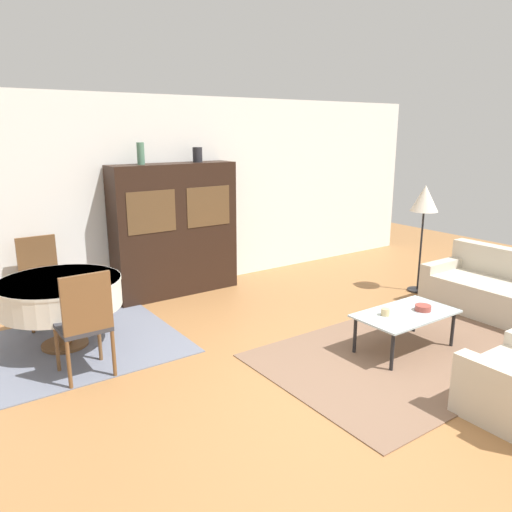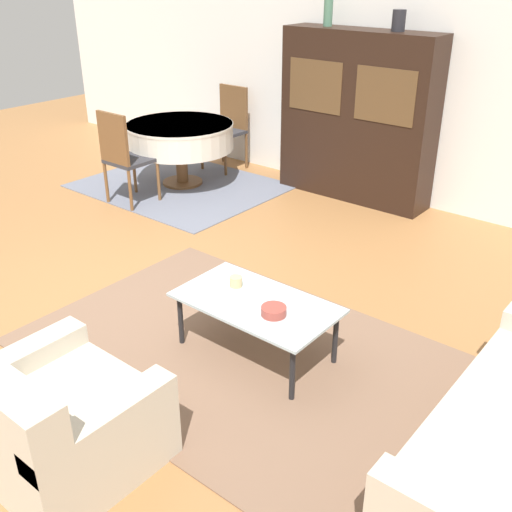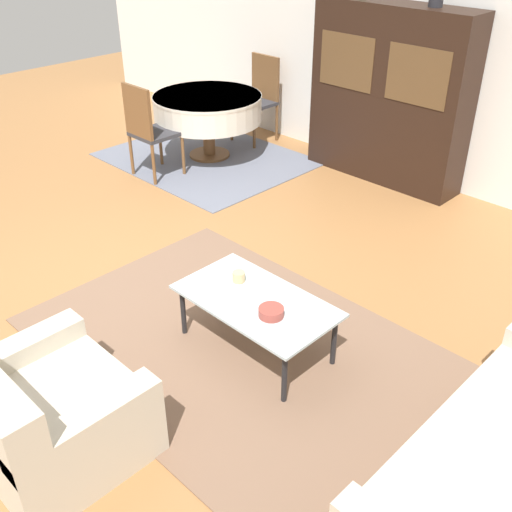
{
  "view_description": "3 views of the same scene",
  "coord_description": "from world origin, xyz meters",
  "px_view_note": "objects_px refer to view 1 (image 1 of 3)",
  "views": [
    {
      "loc": [
        -2.74,
        -2.78,
        2.26
      ],
      "look_at": [
        0.2,
        1.4,
        0.95
      ],
      "focal_mm": 35.0,
      "sensor_mm": 36.0,
      "label": 1
    },
    {
      "loc": [
        3.47,
        -2.36,
        2.45
      ],
      "look_at": [
        1.31,
        0.29,
        0.75
      ],
      "focal_mm": 42.0,
      "sensor_mm": 36.0,
      "label": 2
    },
    {
      "loc": [
        3.57,
        -2.01,
        2.71
      ],
      "look_at": [
        1.31,
        0.29,
        0.75
      ],
      "focal_mm": 42.0,
      "sensor_mm": 36.0,
      "label": 3
    }
  ],
  "objects_px": {
    "cup": "(385,312)",
    "vase_tall": "(141,154)",
    "couch": "(505,293)",
    "dining_chair_near": "(85,319)",
    "dining_table": "(60,294)",
    "coffee_table": "(406,316)",
    "dining_chair_far": "(41,275)",
    "vase_short": "(197,155)",
    "display_cabinet": "(175,230)",
    "floor_lamp": "(425,202)",
    "bowl": "(423,308)"
  },
  "relations": [
    {
      "from": "floor_lamp",
      "to": "cup",
      "type": "bearing_deg",
      "value": -151.2
    },
    {
      "from": "couch",
      "to": "vase_short",
      "type": "bearing_deg",
      "value": 39.47
    },
    {
      "from": "couch",
      "to": "display_cabinet",
      "type": "relative_size",
      "value": 1.0
    },
    {
      "from": "cup",
      "to": "dining_chair_near",
      "type": "bearing_deg",
      "value": 155.38
    },
    {
      "from": "cup",
      "to": "bowl",
      "type": "relative_size",
      "value": 0.54
    },
    {
      "from": "couch",
      "to": "bowl",
      "type": "relative_size",
      "value": 11.08
    },
    {
      "from": "dining_chair_far",
      "to": "floor_lamp",
      "type": "relative_size",
      "value": 0.68
    },
    {
      "from": "vase_short",
      "to": "cup",
      "type": "bearing_deg",
      "value": -81.13
    },
    {
      "from": "couch",
      "to": "dining_chair_near",
      "type": "height_order",
      "value": "dining_chair_near"
    },
    {
      "from": "dining_chair_far",
      "to": "vase_short",
      "type": "bearing_deg",
      "value": -177.64
    },
    {
      "from": "display_cabinet",
      "to": "dining_chair_near",
      "type": "bearing_deg",
      "value": -135.0
    },
    {
      "from": "floor_lamp",
      "to": "coffee_table",
      "type": "bearing_deg",
      "value": -146.36
    },
    {
      "from": "vase_short",
      "to": "display_cabinet",
      "type": "bearing_deg",
      "value": -179.86
    },
    {
      "from": "dining_table",
      "to": "dining_chair_far",
      "type": "distance_m",
      "value": 0.85
    },
    {
      "from": "couch",
      "to": "bowl",
      "type": "xyz_separation_m",
      "value": [
        -1.67,
        -0.02,
        0.17
      ]
    },
    {
      "from": "dining_table",
      "to": "coffee_table",
      "type": "bearing_deg",
      "value": -36.55
    },
    {
      "from": "couch",
      "to": "dining_table",
      "type": "bearing_deg",
      "value": 65.36
    },
    {
      "from": "bowl",
      "to": "dining_table",
      "type": "bearing_deg",
      "value": 144.47
    },
    {
      "from": "cup",
      "to": "floor_lamp",
      "type": "bearing_deg",
      "value": 28.8
    },
    {
      "from": "dining_chair_far",
      "to": "vase_tall",
      "type": "xyz_separation_m",
      "value": [
        1.36,
        0.09,
        1.37
      ]
    },
    {
      "from": "dining_table",
      "to": "bowl",
      "type": "height_order",
      "value": "dining_table"
    },
    {
      "from": "display_cabinet",
      "to": "vase_tall",
      "type": "bearing_deg",
      "value": 179.88
    },
    {
      "from": "couch",
      "to": "floor_lamp",
      "type": "relative_size",
      "value": 1.2
    },
    {
      "from": "dining_table",
      "to": "dining_chair_far",
      "type": "relative_size",
      "value": 1.23
    },
    {
      "from": "cup",
      "to": "vase_tall",
      "type": "relative_size",
      "value": 0.32
    },
    {
      "from": "floor_lamp",
      "to": "vase_tall",
      "type": "xyz_separation_m",
      "value": [
        -3.28,
        1.91,
        0.67
      ]
    },
    {
      "from": "dining_chair_far",
      "to": "coffee_table",
      "type": "bearing_deg",
      "value": 133.96
    },
    {
      "from": "couch",
      "to": "dining_chair_near",
      "type": "relative_size",
      "value": 1.77
    },
    {
      "from": "dining_chair_near",
      "to": "dining_chair_far",
      "type": "height_order",
      "value": "same"
    },
    {
      "from": "floor_lamp",
      "to": "vase_short",
      "type": "bearing_deg",
      "value": 142.21
    },
    {
      "from": "cup",
      "to": "vase_short",
      "type": "xyz_separation_m",
      "value": [
        -0.47,
        3.01,
        1.46
      ]
    },
    {
      "from": "dining_chair_far",
      "to": "bowl",
      "type": "relative_size",
      "value": 6.26
    },
    {
      "from": "couch",
      "to": "cup",
      "type": "bearing_deg",
      "value": 86.97
    },
    {
      "from": "dining_chair_near",
      "to": "cup",
      "type": "distance_m",
      "value": 2.92
    },
    {
      "from": "couch",
      "to": "display_cabinet",
      "type": "height_order",
      "value": "display_cabinet"
    },
    {
      "from": "coffee_table",
      "to": "dining_chair_far",
      "type": "xyz_separation_m",
      "value": [
        -2.89,
        2.99,
        0.2
      ]
    },
    {
      "from": "vase_tall",
      "to": "vase_short",
      "type": "bearing_deg",
      "value": 0.0
    },
    {
      "from": "dining_table",
      "to": "cup",
      "type": "xyz_separation_m",
      "value": [
        2.65,
        -2.07,
        -0.14
      ]
    },
    {
      "from": "couch",
      "to": "dining_chair_near",
      "type": "bearing_deg",
      "value": 74.41
    },
    {
      "from": "bowl",
      "to": "vase_short",
      "type": "relative_size",
      "value": 0.81
    },
    {
      "from": "vase_tall",
      "to": "vase_short",
      "type": "height_order",
      "value": "vase_tall"
    },
    {
      "from": "display_cabinet",
      "to": "vase_tall",
      "type": "distance_m",
      "value": 1.13
    },
    {
      "from": "display_cabinet",
      "to": "cup",
      "type": "distance_m",
      "value": 3.16
    },
    {
      "from": "display_cabinet",
      "to": "vase_short",
      "type": "height_order",
      "value": "vase_short"
    },
    {
      "from": "dining_chair_near",
      "to": "coffee_table",
      "type": "bearing_deg",
      "value": -24.02
    },
    {
      "from": "dining_chair_far",
      "to": "vase_short",
      "type": "distance_m",
      "value": 2.55
    },
    {
      "from": "display_cabinet",
      "to": "dining_chair_near",
      "type": "relative_size",
      "value": 1.77
    },
    {
      "from": "dining_table",
      "to": "cup",
      "type": "distance_m",
      "value": 3.36
    },
    {
      "from": "cup",
      "to": "vase_tall",
      "type": "bearing_deg",
      "value": 113.19
    },
    {
      "from": "dining_chair_near",
      "to": "bowl",
      "type": "height_order",
      "value": "dining_chair_near"
    }
  ]
}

